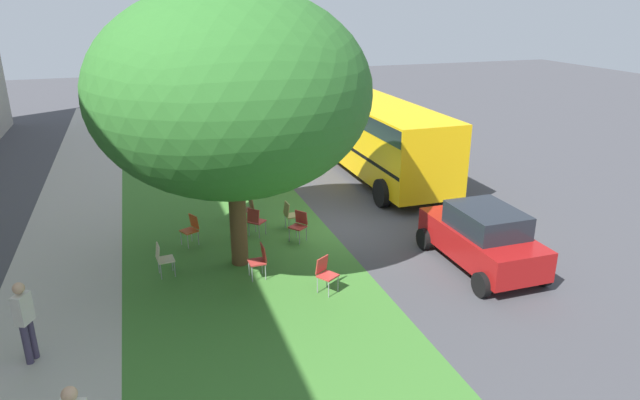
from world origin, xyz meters
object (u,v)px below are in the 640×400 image
at_px(chair_5, 191,228).
at_px(chair_6, 299,224).
at_px(chair_4, 248,207).
at_px(street_tree, 231,93).
at_px(chair_0, 260,259).
at_px(school_bus, 370,128).
at_px(chair_2, 163,257).
at_px(chair_3, 290,213).
at_px(chair_7, 325,272).
at_px(parked_car, 482,237).
at_px(chair_1, 256,220).
at_px(pedestrian_1, 25,319).

height_order(chair_5, chair_6, same).
xyz_separation_m(chair_4, chair_5, (-1.11, 1.85, 0.00)).
xyz_separation_m(street_tree, chair_0, (-0.97, -0.33, -3.99)).
distance_m(chair_4, school_bus, 7.19).
height_order(chair_4, chair_5, same).
bearing_deg(school_bus, chair_2, 128.62).
relative_size(street_tree, chair_3, 7.97).
height_order(chair_0, chair_7, same).
bearing_deg(school_bus, parked_car, 175.61).
bearing_deg(chair_3, chair_4, 49.76).
relative_size(street_tree, chair_6, 7.97).
bearing_deg(chair_2, chair_5, -27.31).
relative_size(chair_1, parked_car, 0.24).
distance_m(street_tree, chair_4, 4.90).
height_order(chair_4, school_bus, school_bus).
height_order(street_tree, chair_0, street_tree).
height_order(chair_3, chair_7, same).
xyz_separation_m(chair_6, school_bus, (5.82, -4.70, 1.24)).
height_order(chair_4, parked_car, parked_car).
distance_m(chair_5, parked_car, 7.97).
relative_size(chair_6, pedestrian_1, 0.52).
relative_size(chair_5, pedestrian_1, 0.52).
height_order(chair_1, chair_5, same).
relative_size(street_tree, chair_0, 7.97).
bearing_deg(chair_5, chair_0, -151.47).
xyz_separation_m(street_tree, parked_car, (-2.18, -5.93, -3.67)).
xyz_separation_m(chair_5, parked_car, (-3.79, -7.00, 0.32)).
bearing_deg(pedestrian_1, street_tree, -57.67).
distance_m(street_tree, chair_6, 4.52).
relative_size(chair_1, chair_4, 1.00).
relative_size(street_tree, chair_5, 7.97).
bearing_deg(chair_6, chair_1, 58.13).
bearing_deg(chair_3, parked_car, -134.48).
height_order(chair_1, chair_4, same).
xyz_separation_m(chair_0, parked_car, (-1.21, -5.60, 0.32)).
height_order(chair_7, parked_car, parked_car).
xyz_separation_m(chair_5, chair_6, (-0.69, -2.99, 0.00)).
relative_size(chair_3, parked_car, 0.24).
height_order(street_tree, chair_3, street_tree).
distance_m(chair_0, school_bus, 10.02).
bearing_deg(chair_5, chair_1, -89.58).
relative_size(chair_4, school_bus, 0.08).
relative_size(chair_6, parked_car, 0.24).
bearing_deg(chair_7, school_bus, -29.11).
bearing_deg(pedestrian_1, chair_1, -49.90).
distance_m(chair_4, chair_7, 4.97).
height_order(street_tree, chair_4, street_tree).
relative_size(chair_0, chair_2, 1.00).
relative_size(chair_0, parked_car, 0.24).
bearing_deg(school_bus, chair_3, 136.29).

